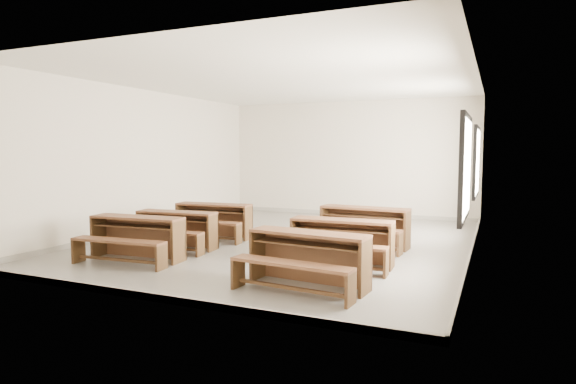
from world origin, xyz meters
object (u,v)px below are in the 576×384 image
at_px(desk_set_3, 307,255).
at_px(desk_set_5, 363,224).
at_px(desk_set_1, 175,227).
at_px(desk_set_0, 136,235).
at_px(desk_set_2, 213,218).
at_px(desk_set_4, 341,239).

xyz_separation_m(desk_set_3, desk_set_5, (0.00, 2.96, 0.01)).
bearing_deg(desk_set_5, desk_set_3, -86.10).
xyz_separation_m(desk_set_1, desk_set_5, (3.19, 1.56, 0.04)).
xyz_separation_m(desk_set_0, desk_set_1, (0.03, 1.05, -0.02)).
height_order(desk_set_0, desk_set_5, desk_set_5).
bearing_deg(desk_set_0, desk_set_5, 34.48).
height_order(desk_set_0, desk_set_2, desk_set_0).
relative_size(desk_set_1, desk_set_2, 0.96).
height_order(desk_set_0, desk_set_4, desk_set_4).
bearing_deg(desk_set_0, desk_set_3, -10.75).
relative_size(desk_set_0, desk_set_2, 1.01).
distance_m(desk_set_0, desk_set_5, 4.14).
relative_size(desk_set_1, desk_set_5, 0.92).
xyz_separation_m(desk_set_0, desk_set_3, (3.21, -0.35, 0.01)).
distance_m(desk_set_0, desk_set_4, 3.42).
bearing_deg(desk_set_2, desk_set_1, -98.09).
bearing_deg(desk_set_2, desk_set_3, -44.86).
bearing_deg(desk_set_2, desk_set_0, -97.47).
relative_size(desk_set_1, desk_set_4, 0.96).
relative_size(desk_set_2, desk_set_4, 1.00).
xyz_separation_m(desk_set_1, desk_set_4, (3.24, -0.03, 0.02)).
bearing_deg(desk_set_0, desk_set_1, 83.91).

